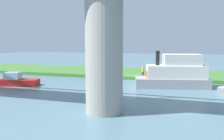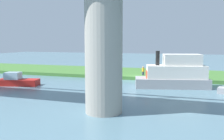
% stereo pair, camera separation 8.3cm
% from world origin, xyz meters
% --- Properties ---
extents(ground_plane, '(160.00, 160.00, 0.00)m').
position_xyz_m(ground_plane, '(0.00, 0.00, 0.00)').
color(ground_plane, slate).
extents(grassy_bank, '(80.00, 12.00, 0.50)m').
position_xyz_m(grassy_bank, '(0.00, -6.00, 0.25)').
color(grassy_bank, '#427533').
rests_on(grassy_bank, ground).
extents(bridge_pylon, '(2.95, 2.95, 9.71)m').
position_xyz_m(bridge_pylon, '(-1.15, 16.60, 4.85)').
color(bridge_pylon, '#9E998E').
rests_on(bridge_pylon, ground).
extents(person_on_bank, '(0.50, 0.50, 1.39)m').
position_xyz_m(person_on_bank, '(-0.76, -2.15, 1.20)').
color(person_on_bank, '#2D334C').
rests_on(person_on_bank, grassy_bank).
extents(mooring_post, '(0.20, 0.20, 0.99)m').
position_xyz_m(mooring_post, '(4.27, -0.58, 1.00)').
color(mooring_post, brown).
rests_on(mooring_post, grassy_bank).
extents(motorboat_red, '(9.27, 4.95, 4.51)m').
position_xyz_m(motorboat_red, '(-5.80, 4.00, 1.67)').
color(motorboat_red, '#99999E').
rests_on(motorboat_red, ground).
extents(motorboat_white, '(5.44, 3.01, 1.72)m').
position_xyz_m(motorboat_white, '(13.61, 8.82, 0.61)').
color(motorboat_white, red).
rests_on(motorboat_white, ground).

